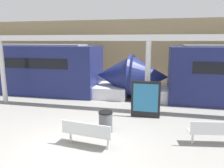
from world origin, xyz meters
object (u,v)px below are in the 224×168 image
object	(u,v)px
poster_board	(146,99)
support_column_near	(148,77)
bench_near	(87,132)
bench_far	(214,131)
support_column_far	(3,72)
trash_bin	(106,122)

from	to	relation	value
poster_board	support_column_near	bearing A→B (deg)	89.53
bench_near	bench_far	world-z (taller)	same
bench_near	support_column_far	world-z (taller)	support_column_far
trash_bin	bench_near	bearing A→B (deg)	-103.55
poster_board	support_column_near	size ratio (longest dim) A/B	0.49
bench_near	support_column_far	xyz separation A→B (m)	(-6.38, 4.14, 1.19)
poster_board	support_column_near	xyz separation A→B (m)	(0.01, 0.89, 0.86)
bench_near	poster_board	distance (m)	3.65
trash_bin	support_column_near	size ratio (longest dim) A/B	0.24
bench_far	support_column_far	world-z (taller)	support_column_far
trash_bin	support_column_near	distance (m)	3.45
trash_bin	support_column_near	xyz separation A→B (m)	(1.35, 2.91, 1.29)
bench_far	trash_bin	size ratio (longest dim) A/B	1.95
bench_far	poster_board	world-z (taller)	poster_board
bench_far	trash_bin	distance (m)	3.74
bench_near	support_column_near	xyz separation A→B (m)	(1.64, 4.14, 1.19)
bench_near	bench_far	size ratio (longest dim) A/B	1.08
bench_far	support_column_near	xyz separation A→B (m)	(-2.39, 3.13, 1.19)
trash_bin	support_column_far	bearing A→B (deg)	156.48
trash_bin	support_column_far	size ratio (longest dim) A/B	0.24
bench_far	poster_board	bearing A→B (deg)	127.66
bench_far	poster_board	size ratio (longest dim) A/B	0.97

